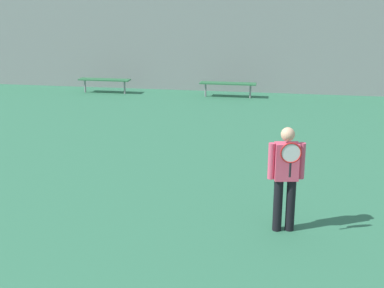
{
  "coord_description": "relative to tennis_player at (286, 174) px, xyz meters",
  "views": [
    {
      "loc": [
        3.17,
        -1.04,
        3.66
      ],
      "look_at": [
        1.64,
        7.85,
        0.95
      ],
      "focal_mm": 50.0,
      "sensor_mm": 36.0,
      "label": 1
    }
  ],
  "objects": [
    {
      "name": "bench_courtside_far",
      "position": [
        -1.93,
        9.98,
        -0.48
      ],
      "size": [
        1.89,
        0.4,
        0.49
      ],
      "color": "#28663D",
      "rests_on": "ground_plane"
    },
    {
      "name": "bench_adjacent_court",
      "position": [
        -6.25,
        9.98,
        -0.48
      ],
      "size": [
        1.8,
        0.4,
        0.49
      ],
      "color": "#28663D",
      "rests_on": "ground_plane"
    },
    {
      "name": "back_fence",
      "position": [
        -3.28,
        11.02,
        0.78
      ],
      "size": [
        28.02,
        0.06,
        3.41
      ],
      "color": "gray",
      "rests_on": "ground_plane"
    },
    {
      "name": "tennis_player",
      "position": [
        0.0,
        0.0,
        0.0
      ],
      "size": [
        0.55,
        0.45,
        1.65
      ],
      "rotation": [
        0.0,
        0.0,
        0.19
      ],
      "color": "black",
      "rests_on": "ground_plane"
    }
  ]
}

